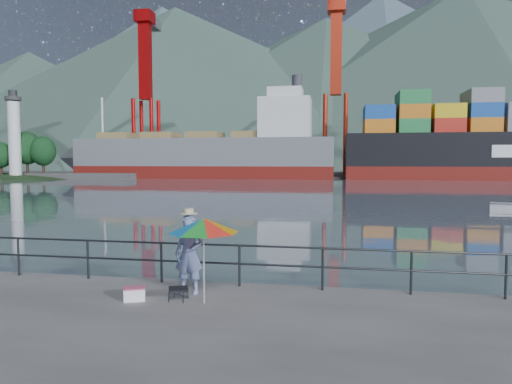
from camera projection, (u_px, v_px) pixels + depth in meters
harbor_water at (318, 170)px, 137.66m from camera, size 500.00×280.00×0.00m
far_dock at (358, 174)px, 99.58m from camera, size 200.00×40.00×0.40m
guardrail at (124, 260)px, 11.58m from camera, size 22.00×0.06×1.03m
mountains at (413, 88)px, 204.86m from camera, size 600.00×332.80×80.00m
port_cranes at (475, 92)px, 85.99m from camera, size 116.00×28.00×38.40m
container_stacks at (475, 161)px, 96.58m from camera, size 58.00×8.40×7.80m
fisherman at (189, 254)px, 10.46m from camera, size 0.68×0.46×1.82m
beach_umbrella at (204, 225)px, 9.64m from camera, size 1.97×1.97×1.84m
folding_stool at (178, 294)px, 9.96m from camera, size 0.54×0.54×0.27m
cooler_bag at (135, 294)px, 9.97m from camera, size 0.53×0.45×0.26m
fishing_rod at (195, 282)px, 11.48m from camera, size 0.57×1.49×1.12m
bulk_carrier at (214, 154)px, 83.77m from camera, size 47.54×8.23×14.50m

